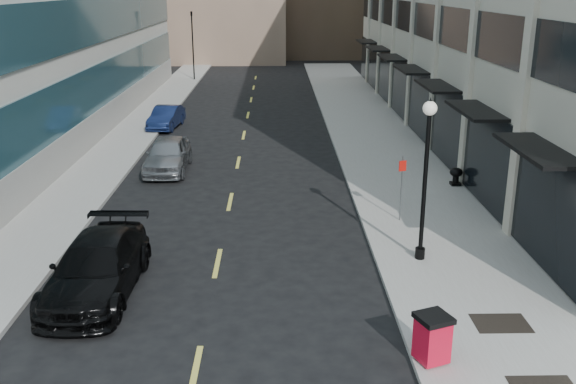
{
  "coord_description": "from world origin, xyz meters",
  "views": [
    {
      "loc": [
        1.87,
        -10.62,
        8.41
      ],
      "look_at": [
        2.25,
        8.82,
        2.09
      ],
      "focal_mm": 40.0,
      "sensor_mm": 36.0,
      "label": 1
    }
  ],
  "objects_px": {
    "car_silver_sedan": "(168,154)",
    "urn_planter": "(456,175)",
    "traffic_signal": "(191,16)",
    "sign_post": "(402,179)",
    "trash_bin": "(432,337)",
    "lamppost": "(426,167)",
    "car_black_pickup": "(97,267)",
    "car_blue_sedan": "(166,117)"
  },
  "relations": [
    {
      "from": "car_silver_sedan",
      "to": "urn_planter",
      "type": "height_order",
      "value": "car_silver_sedan"
    },
    {
      "from": "traffic_signal",
      "to": "sign_post",
      "type": "bearing_deg",
      "value": -72.01
    },
    {
      "from": "trash_bin",
      "to": "lamppost",
      "type": "bearing_deg",
      "value": 58.39
    },
    {
      "from": "car_black_pickup",
      "to": "lamppost",
      "type": "bearing_deg",
      "value": 12.73
    },
    {
      "from": "car_silver_sedan",
      "to": "lamppost",
      "type": "relative_size",
      "value": 0.92
    },
    {
      "from": "traffic_signal",
      "to": "lamppost",
      "type": "distance_m",
      "value": 41.89
    },
    {
      "from": "traffic_signal",
      "to": "car_blue_sedan",
      "type": "relative_size",
      "value": 1.73
    },
    {
      "from": "traffic_signal",
      "to": "urn_planter",
      "type": "xyz_separation_m",
      "value": [
        15.1,
        -32.39,
        -5.1
      ]
    },
    {
      "from": "car_blue_sedan",
      "to": "lamppost",
      "type": "bearing_deg",
      "value": -54.4
    },
    {
      "from": "car_black_pickup",
      "to": "urn_planter",
      "type": "relative_size",
      "value": 7.15
    },
    {
      "from": "lamppost",
      "to": "sign_post",
      "type": "bearing_deg",
      "value": 90.0
    },
    {
      "from": "car_silver_sedan",
      "to": "sign_post",
      "type": "relative_size",
      "value": 1.94
    },
    {
      "from": "traffic_signal",
      "to": "sign_post",
      "type": "relative_size",
      "value": 2.88
    },
    {
      "from": "car_silver_sedan",
      "to": "trash_bin",
      "type": "bearing_deg",
      "value": -62.68
    },
    {
      "from": "car_black_pickup",
      "to": "trash_bin",
      "type": "distance_m",
      "value": 9.43
    },
    {
      "from": "traffic_signal",
      "to": "car_silver_sedan",
      "type": "bearing_deg",
      "value": -85.53
    },
    {
      "from": "traffic_signal",
      "to": "car_silver_sedan",
      "type": "height_order",
      "value": "traffic_signal"
    },
    {
      "from": "trash_bin",
      "to": "lamppost",
      "type": "distance_m",
      "value": 6.33
    },
    {
      "from": "car_black_pickup",
      "to": "car_blue_sedan",
      "type": "height_order",
      "value": "car_black_pickup"
    },
    {
      "from": "lamppost",
      "to": "urn_planter",
      "type": "relative_size",
      "value": 6.66
    },
    {
      "from": "lamppost",
      "to": "sign_post",
      "type": "relative_size",
      "value": 2.11
    },
    {
      "from": "car_black_pickup",
      "to": "trash_bin",
      "type": "xyz_separation_m",
      "value": [
        8.6,
        -3.87,
        -0.01
      ]
    },
    {
      "from": "car_black_pickup",
      "to": "urn_planter",
      "type": "xyz_separation_m",
      "value": [
        12.8,
        9.61,
        -0.18
      ]
    },
    {
      "from": "car_blue_sedan",
      "to": "lamppost",
      "type": "height_order",
      "value": "lamppost"
    },
    {
      "from": "car_black_pickup",
      "to": "urn_planter",
      "type": "bearing_deg",
      "value": 38.32
    },
    {
      "from": "car_silver_sedan",
      "to": "car_blue_sedan",
      "type": "distance_m",
      "value": 9.57
    },
    {
      "from": "trash_bin",
      "to": "urn_planter",
      "type": "height_order",
      "value": "trash_bin"
    },
    {
      "from": "trash_bin",
      "to": "urn_planter",
      "type": "xyz_separation_m",
      "value": [
        4.2,
        13.48,
        -0.17
      ]
    },
    {
      "from": "traffic_signal",
      "to": "sign_post",
      "type": "distance_m",
      "value": 38.73
    },
    {
      "from": "trash_bin",
      "to": "lamppost",
      "type": "relative_size",
      "value": 0.23
    },
    {
      "from": "car_black_pickup",
      "to": "urn_planter",
      "type": "distance_m",
      "value": 16.01
    },
    {
      "from": "car_silver_sedan",
      "to": "urn_planter",
      "type": "xyz_separation_m",
      "value": [
        12.8,
        -2.96,
        -0.18
      ]
    },
    {
      "from": "trash_bin",
      "to": "urn_planter",
      "type": "distance_m",
      "value": 14.12
    },
    {
      "from": "trash_bin",
      "to": "lamppost",
      "type": "xyz_separation_m",
      "value": [
        1.0,
        5.79,
        2.37
      ]
    },
    {
      "from": "trash_bin",
      "to": "sign_post",
      "type": "distance_m",
      "value": 9.33
    },
    {
      "from": "car_black_pickup",
      "to": "trash_bin",
      "type": "bearing_deg",
      "value": -22.8
    },
    {
      "from": "lamppost",
      "to": "traffic_signal",
      "type": "bearing_deg",
      "value": 106.54
    },
    {
      "from": "sign_post",
      "to": "lamppost",
      "type": "bearing_deg",
      "value": -108.74
    },
    {
      "from": "car_black_pickup",
      "to": "sign_post",
      "type": "xyz_separation_m",
      "value": [
        9.6,
        5.36,
        0.91
      ]
    },
    {
      "from": "traffic_signal",
      "to": "car_black_pickup",
      "type": "height_order",
      "value": "traffic_signal"
    },
    {
      "from": "car_black_pickup",
      "to": "traffic_signal",
      "type": "bearing_deg",
      "value": 94.56
    },
    {
      "from": "urn_planter",
      "to": "sign_post",
      "type": "bearing_deg",
      "value": -127.01
    }
  ]
}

